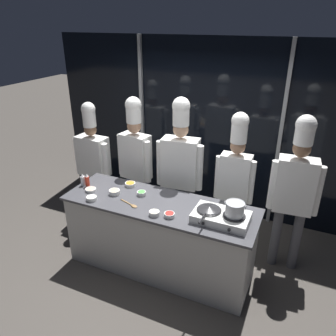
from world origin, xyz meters
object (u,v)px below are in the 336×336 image
at_px(prep_bowl_rice, 92,198).
at_px(prep_bowl_carrots, 130,184).
at_px(chef_sous, 135,155).
at_px(chef_pastry, 235,174).
at_px(serving_spoon_slotted, 132,205).
at_px(squeeze_bottle_chili, 87,180).
at_px(prep_bowl_shrimp, 91,190).
at_px(squeeze_bottle_clear, 83,180).
at_px(frying_pan, 209,208).
at_px(portable_stove, 221,217).
at_px(chef_head, 93,157).
at_px(stock_pot, 235,209).
at_px(prep_bowl_chicken, 154,213).
at_px(chef_apprentice, 295,185).
at_px(chef_line, 180,163).
at_px(prep_bowl_scallions, 141,193).
at_px(prep_bowl_bell_pepper, 169,215).
at_px(prep_bowl_ginger, 114,192).

bearing_deg(prep_bowl_rice, prep_bowl_carrots, 65.05).
bearing_deg(chef_sous, chef_pastry, -171.04).
bearing_deg(prep_bowl_rice, serving_spoon_slotted, 9.92).
height_order(squeeze_bottle_chili, prep_bowl_shrimp, squeeze_bottle_chili).
xyz_separation_m(squeeze_bottle_clear, prep_bowl_shrimp, (0.18, -0.09, -0.06)).
distance_m(frying_pan, prep_bowl_carrots, 1.19).
distance_m(portable_stove, serving_spoon_slotted, 1.03).
xyz_separation_m(squeeze_bottle_chili, chef_head, (-0.39, 0.66, 0.00)).
bearing_deg(chef_pastry, stock_pot, 102.06).
bearing_deg(squeeze_bottle_clear, chef_sous, 62.83).
bearing_deg(squeeze_bottle_clear, prep_bowl_chicken, -12.44).
distance_m(squeeze_bottle_clear, chef_head, 0.74).
bearing_deg(squeeze_bottle_chili, chef_apprentice, 15.48).
height_order(squeeze_bottle_chili, chef_sous, chef_sous).
relative_size(squeeze_bottle_clear, chef_pastry, 0.09).
bearing_deg(squeeze_bottle_clear, chef_line, 33.09).
distance_m(prep_bowl_carrots, prep_bowl_scallions, 0.29).
height_order(prep_bowl_bell_pepper, prep_bowl_shrimp, prep_bowl_bell_pepper).
relative_size(stock_pot, prep_bowl_scallions, 2.03).
xyz_separation_m(prep_bowl_shrimp, chef_apprentice, (2.33, 0.76, 0.21)).
distance_m(squeeze_bottle_chili, prep_bowl_shrimp, 0.15).
relative_size(prep_bowl_rice, prep_bowl_chicken, 1.08).
relative_size(squeeze_bottle_chili, squeeze_bottle_clear, 1.10).
bearing_deg(prep_bowl_rice, prep_bowl_shrimp, 129.23).
xyz_separation_m(stock_pot, prep_bowl_scallions, (-1.18, 0.14, -0.16)).
bearing_deg(chef_sous, prep_bowl_bell_pepper, 144.30).
height_order(prep_bowl_ginger, chef_apprentice, chef_apprentice).
height_order(stock_pot, chef_apprentice, chef_apprentice).
height_order(prep_bowl_bell_pepper, serving_spoon_slotted, prep_bowl_bell_pepper).
relative_size(stock_pot, chef_head, 0.12).
xyz_separation_m(squeeze_bottle_chili, squeeze_bottle_clear, (-0.07, -0.00, -0.01)).
bearing_deg(prep_bowl_bell_pepper, prep_bowl_carrots, 149.17).
bearing_deg(prep_bowl_carrots, prep_bowl_bell_pepper, -30.83).
xyz_separation_m(prep_bowl_scallions, serving_spoon_slotted, (0.02, -0.27, -0.02)).
bearing_deg(prep_bowl_chicken, prep_bowl_carrots, 140.31).
bearing_deg(prep_bowl_scallions, chef_pastry, 32.75).
relative_size(frying_pan, squeeze_bottle_clear, 2.79).
relative_size(prep_bowl_rice, chef_line, 0.06).
distance_m(chef_line, chef_apprentice, 1.44).
height_order(prep_bowl_rice, serving_spoon_slotted, prep_bowl_rice).
distance_m(serving_spoon_slotted, chef_line, 0.93).
relative_size(prep_bowl_chicken, chef_sous, 0.06).
distance_m(prep_bowl_chicken, prep_bowl_ginger, 0.70).
distance_m(prep_bowl_shrimp, serving_spoon_slotted, 0.66).
xyz_separation_m(prep_bowl_bell_pepper, chef_sous, (-0.95, 0.93, 0.19)).
bearing_deg(prep_bowl_ginger, prep_bowl_rice, -125.50).
relative_size(prep_bowl_bell_pepper, chef_head, 0.06).
bearing_deg(chef_head, prep_bowl_carrots, 158.54).
distance_m(prep_bowl_scallions, serving_spoon_slotted, 0.27).
distance_m(prep_bowl_rice, chef_pastry, 1.78).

